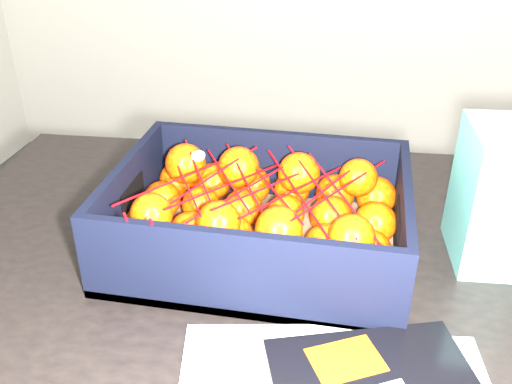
# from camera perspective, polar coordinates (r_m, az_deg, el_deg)

# --- Properties ---
(table) EXTENTS (1.25, 0.88, 0.75)m
(table) POSITION_cam_1_polar(r_m,az_deg,el_deg) (0.84, 7.49, -13.56)
(table) COLOR black
(table) RESTS_ON ground
(produce_crate) EXTENTS (0.39, 0.30, 0.12)m
(produce_crate) POSITION_cam_1_polar(r_m,az_deg,el_deg) (0.80, 0.41, -3.47)
(produce_crate) COLOR brown
(produce_crate) RESTS_ON table
(clementine_heap) EXTENTS (0.38, 0.28, 0.11)m
(clementine_heap) POSITION_cam_1_polar(r_m,az_deg,el_deg) (0.80, 0.48, -2.43)
(clementine_heap) COLOR #DF4204
(clementine_heap) RESTS_ON produce_crate
(mesh_net) EXTENTS (0.33, 0.26, 0.09)m
(mesh_net) POSITION_cam_1_polar(r_m,az_deg,el_deg) (0.76, -0.23, 0.31)
(mesh_net) COLOR red
(mesh_net) RESTS_ON clementine_heap
(retail_carton) EXTENTS (0.10, 0.13, 0.19)m
(retail_carton) POSITION_cam_1_polar(r_m,az_deg,el_deg) (0.82, 22.46, -0.33)
(retail_carton) COLOR silver
(retail_carton) RESTS_ON table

